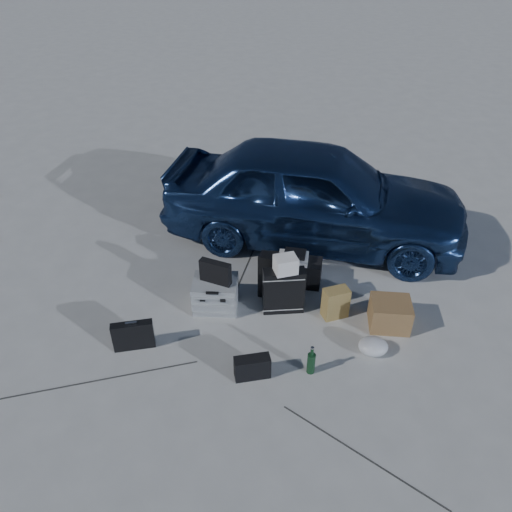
{
  "coord_description": "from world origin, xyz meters",
  "views": [
    {
      "loc": [
        0.16,
        -3.76,
        3.85
      ],
      "look_at": [
        -0.12,
        0.85,
        0.6
      ],
      "focal_mm": 35.0,
      "sensor_mm": 36.0,
      "label": 1
    }
  ],
  "objects_px": {
    "suitcase_left": "(278,277)",
    "green_bottle": "(311,360)",
    "pelican_case": "(216,294)",
    "briefcase": "(133,336)",
    "duffel_bag": "(294,271)",
    "car": "(315,194)",
    "suitcase_right": "(284,291)",
    "cardboard_box": "(390,314)"
  },
  "relations": [
    {
      "from": "suitcase_left",
      "to": "green_bottle",
      "type": "height_order",
      "value": "suitcase_left"
    },
    {
      "from": "pelican_case",
      "to": "briefcase",
      "type": "distance_m",
      "value": 1.06
    },
    {
      "from": "green_bottle",
      "to": "suitcase_left",
      "type": "bearing_deg",
      "value": 107.21
    },
    {
      "from": "briefcase",
      "to": "duffel_bag",
      "type": "relative_size",
      "value": 0.65
    },
    {
      "from": "car",
      "to": "green_bottle",
      "type": "xyz_separation_m",
      "value": [
        -0.09,
        -2.52,
        -0.52
      ]
    },
    {
      "from": "suitcase_right",
      "to": "suitcase_left",
      "type": "bearing_deg",
      "value": 98.25
    },
    {
      "from": "car",
      "to": "duffel_bag",
      "type": "xyz_separation_m",
      "value": [
        -0.25,
        -1.05,
        -0.52
      ]
    },
    {
      "from": "briefcase",
      "to": "duffel_bag",
      "type": "height_order",
      "value": "briefcase"
    },
    {
      "from": "pelican_case",
      "to": "green_bottle",
      "type": "xyz_separation_m",
      "value": [
        1.07,
        -0.95,
        -0.02
      ]
    },
    {
      "from": "car",
      "to": "suitcase_left",
      "type": "xyz_separation_m",
      "value": [
        -0.45,
        -1.35,
        -0.39
      ]
    },
    {
      "from": "cardboard_box",
      "to": "green_bottle",
      "type": "distance_m",
      "value": 1.16
    },
    {
      "from": "pelican_case",
      "to": "suitcase_right",
      "type": "bearing_deg",
      "value": -2.08
    },
    {
      "from": "pelican_case",
      "to": "green_bottle",
      "type": "height_order",
      "value": "pelican_case"
    },
    {
      "from": "pelican_case",
      "to": "suitcase_right",
      "type": "relative_size",
      "value": 0.9
    },
    {
      "from": "pelican_case",
      "to": "suitcase_right",
      "type": "height_order",
      "value": "suitcase_right"
    },
    {
      "from": "car",
      "to": "green_bottle",
      "type": "height_order",
      "value": "car"
    },
    {
      "from": "pelican_case",
      "to": "briefcase",
      "type": "xyz_separation_m",
      "value": [
        -0.78,
        -0.71,
        -0.02
      ]
    },
    {
      "from": "suitcase_left",
      "to": "suitcase_right",
      "type": "xyz_separation_m",
      "value": [
        0.07,
        -0.23,
        -0.01
      ]
    },
    {
      "from": "duffel_bag",
      "to": "cardboard_box",
      "type": "height_order",
      "value": "duffel_bag"
    },
    {
      "from": "briefcase",
      "to": "green_bottle",
      "type": "height_order",
      "value": "briefcase"
    },
    {
      "from": "suitcase_right",
      "to": "duffel_bag",
      "type": "bearing_deg",
      "value": 68.86
    },
    {
      "from": "duffel_bag",
      "to": "suitcase_right",
      "type": "bearing_deg",
      "value": -94.86
    },
    {
      "from": "cardboard_box",
      "to": "suitcase_left",
      "type": "bearing_deg",
      "value": 161.4
    },
    {
      "from": "suitcase_right",
      "to": "duffel_bag",
      "type": "distance_m",
      "value": 0.56
    },
    {
      "from": "briefcase",
      "to": "cardboard_box",
      "type": "relative_size",
      "value": 1.0
    },
    {
      "from": "duffel_bag",
      "to": "suitcase_left",
      "type": "bearing_deg",
      "value": -114.14
    },
    {
      "from": "pelican_case",
      "to": "briefcase",
      "type": "bearing_deg",
      "value": -138.29
    },
    {
      "from": "briefcase",
      "to": "pelican_case",
      "type": "bearing_deg",
      "value": 28.22
    },
    {
      "from": "suitcase_left",
      "to": "duffel_bag",
      "type": "height_order",
      "value": "suitcase_left"
    },
    {
      "from": "pelican_case",
      "to": "suitcase_right",
      "type": "xyz_separation_m",
      "value": [
        0.78,
        -0.02,
        0.1
      ]
    },
    {
      "from": "briefcase",
      "to": "suitcase_left",
      "type": "height_order",
      "value": "suitcase_left"
    },
    {
      "from": "pelican_case",
      "to": "duffel_bag",
      "type": "height_order",
      "value": "pelican_case"
    },
    {
      "from": "car",
      "to": "suitcase_right",
      "type": "distance_m",
      "value": 1.68
    },
    {
      "from": "green_bottle",
      "to": "suitcase_right",
      "type": "bearing_deg",
      "value": 107.44
    },
    {
      "from": "suitcase_left",
      "to": "briefcase",
      "type": "bearing_deg",
      "value": -133.22
    },
    {
      "from": "briefcase",
      "to": "suitcase_right",
      "type": "height_order",
      "value": "suitcase_right"
    },
    {
      "from": "suitcase_left",
      "to": "cardboard_box",
      "type": "xyz_separation_m",
      "value": [
        1.25,
        -0.42,
        -0.13
      ]
    },
    {
      "from": "green_bottle",
      "to": "duffel_bag",
      "type": "bearing_deg",
      "value": 96.49
    },
    {
      "from": "car",
      "to": "green_bottle",
      "type": "distance_m",
      "value": 2.57
    },
    {
      "from": "car",
      "to": "pelican_case",
      "type": "distance_m",
      "value": 2.02
    },
    {
      "from": "briefcase",
      "to": "suitcase_left",
      "type": "relative_size",
      "value": 0.73
    },
    {
      "from": "green_bottle",
      "to": "car",
      "type": "bearing_deg",
      "value": 88.0
    }
  ]
}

